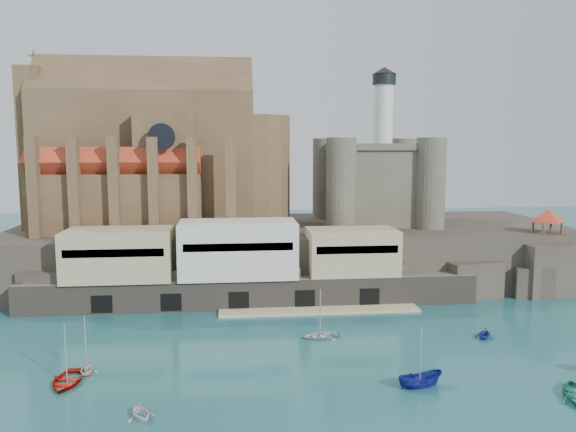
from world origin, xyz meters
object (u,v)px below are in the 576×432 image
(boat_1, at_px, (141,418))
(castle_keep, at_px, (375,179))
(boat_0, at_px, (67,383))
(church, at_px, (158,159))
(pavilion, at_px, (548,217))
(boat_2, at_px, (420,387))

(boat_1, bearing_deg, castle_keep, 28.06)
(castle_keep, distance_m, boat_0, 66.23)
(castle_keep, xyz_separation_m, boat_1, (-35.50, -54.05, -18.31))
(church, bearing_deg, pavilion, -13.48)
(church, relative_size, pavilion, 7.34)
(castle_keep, bearing_deg, church, 178.89)
(boat_0, distance_m, boat_2, 36.72)
(church, distance_m, boat_1, 59.31)
(pavilion, bearing_deg, church, 166.52)
(boat_1, height_order, boat_2, boat_2)
(church, relative_size, castle_keep, 1.60)
(boat_1, bearing_deg, boat_0, 107.87)
(castle_keep, relative_size, boat_2, 5.91)
(church, xyz_separation_m, pavilion, (66.13, -15.85, -9.40))
(pavilion, bearing_deg, boat_0, -156.49)
(castle_keep, relative_size, pavilion, 4.58)
(church, height_order, pavilion, church)
(pavilion, distance_m, boat_2, 50.47)
(church, bearing_deg, boat_2, -57.70)
(boat_0, bearing_deg, boat_2, -4.28)
(boat_1, bearing_deg, church, 66.26)
(church, distance_m, boat_0, 51.60)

